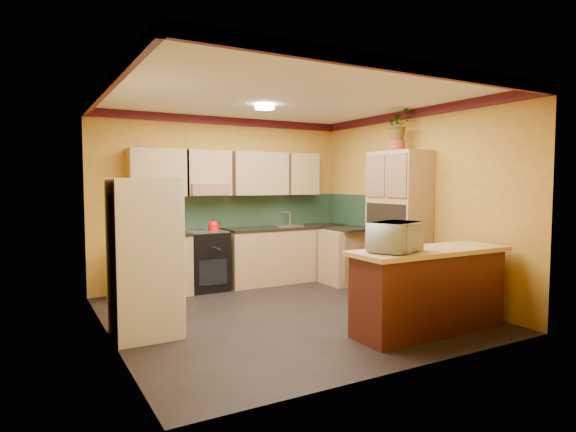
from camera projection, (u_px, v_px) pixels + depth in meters
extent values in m
plane|color=black|center=(287.00, 314.00, 6.06)|extent=(4.20, 4.20, 0.00)
cube|color=white|center=(287.00, 97.00, 5.87)|extent=(4.20, 4.20, 0.04)
cube|color=gold|center=(224.00, 201.00, 7.80)|extent=(4.20, 0.04, 2.70)
cube|color=gold|center=(405.00, 218.00, 4.14)|extent=(4.20, 0.04, 2.70)
cube|color=gold|center=(108.00, 212.00, 4.95)|extent=(0.04, 4.20, 2.70)
cube|color=gold|center=(413.00, 204.00, 6.99)|extent=(0.04, 4.20, 2.70)
cube|color=#1C3523|center=(238.00, 211.00, 7.92)|extent=(3.70, 0.02, 0.53)
cube|color=#1C3523|center=(354.00, 210.00, 8.22)|extent=(0.02, 1.40, 0.53)
cube|color=tan|center=(233.00, 173.00, 7.67)|extent=(3.10, 0.34, 0.70)
cylinder|color=white|center=(265.00, 107.00, 6.40)|extent=(0.26, 0.26, 0.06)
cube|color=tan|center=(244.00, 258.00, 7.70)|extent=(3.65, 0.60, 0.88)
cube|color=black|center=(243.00, 230.00, 7.67)|extent=(3.65, 0.62, 0.04)
cube|color=black|center=(206.00, 261.00, 7.40)|extent=(0.58, 0.58, 0.91)
cube|color=silver|center=(286.00, 226.00, 8.04)|extent=(0.48, 0.40, 0.03)
cube|color=tan|center=(348.00, 256.00, 7.91)|extent=(0.60, 0.80, 0.88)
cube|color=black|center=(348.00, 229.00, 7.88)|extent=(0.62, 0.80, 0.04)
cube|color=white|center=(144.00, 258.00, 5.15)|extent=(0.68, 0.66, 1.70)
cube|color=tan|center=(398.00, 225.00, 6.91)|extent=(0.48, 0.90, 2.10)
cylinder|color=#A23827|center=(397.00, 146.00, 6.87)|extent=(0.22, 0.22, 0.16)
imported|color=tan|center=(397.00, 125.00, 6.85)|extent=(0.46, 0.42, 0.43)
cube|color=#502212|center=(429.00, 293.00, 5.31)|extent=(1.80, 0.55, 0.88)
cube|color=tan|center=(430.00, 251.00, 5.28)|extent=(1.90, 0.65, 0.05)
imported|color=white|center=(396.00, 237.00, 5.03)|extent=(0.67, 0.58, 0.31)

